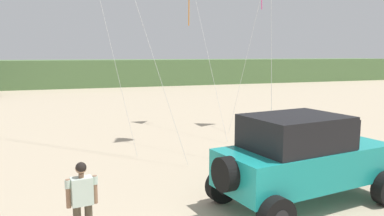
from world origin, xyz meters
The scene contains 3 objects.
dune_ridge centered at (-1.43, 40.81, 1.52)m, with size 90.00×6.38×3.05m, color #567A47.
jeep centered at (3.23, 2.69, 1.20)m, with size 4.99×2.98×2.26m.
person_watching centered at (-2.03, 2.38, 0.94)m, with size 0.62×0.35×1.67m.
Camera 1 is at (-2.33, -4.93, 3.71)m, focal length 35.40 mm.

